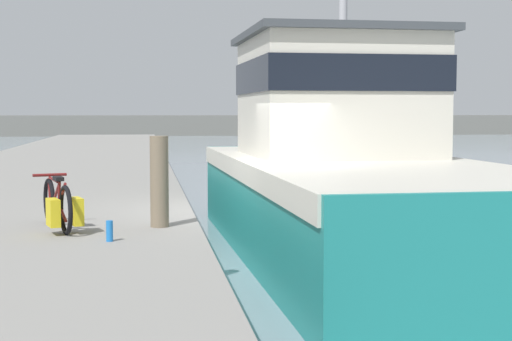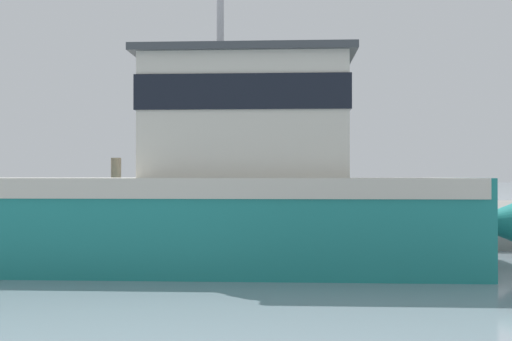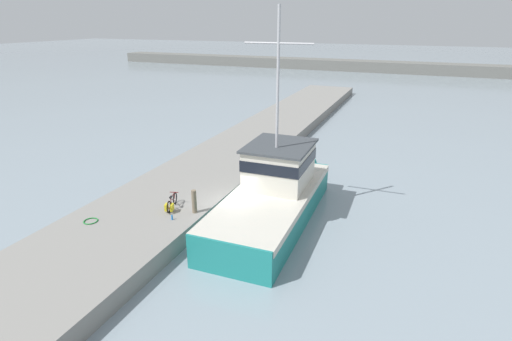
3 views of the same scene
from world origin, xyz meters
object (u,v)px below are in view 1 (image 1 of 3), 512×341
(bicycle_touring, at_px, (60,206))
(mooring_post, at_px, (159,182))
(fishing_boat_main, at_px, (345,169))
(water_bottle_on_curb, at_px, (110,231))

(bicycle_touring, bearing_deg, mooring_post, -9.60)
(fishing_boat_main, distance_m, water_bottle_on_curb, 5.35)
(bicycle_touring, bearing_deg, fishing_boat_main, 15.90)
(fishing_boat_main, xyz_separation_m, bicycle_touring, (-4.41, -2.87, -0.21))
(mooring_post, height_order, water_bottle_on_curb, mooring_post)
(bicycle_touring, relative_size, water_bottle_on_curb, 6.61)
(mooring_post, distance_m, water_bottle_on_curb, 1.31)
(mooring_post, relative_size, water_bottle_on_curb, 4.87)
(fishing_boat_main, relative_size, mooring_post, 10.41)
(fishing_boat_main, xyz_separation_m, water_bottle_on_curb, (-3.76, -3.78, -0.40))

